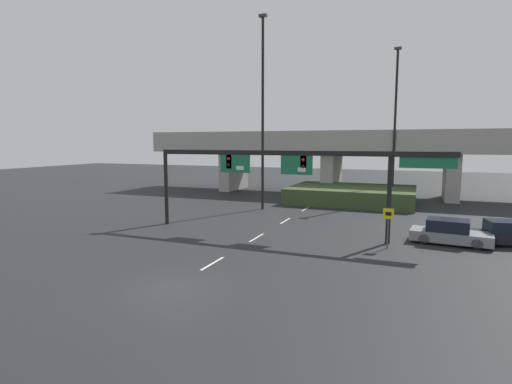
{
  "coord_description": "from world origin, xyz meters",
  "views": [
    {
      "loc": [
        9.44,
        -13.76,
        6.1
      ],
      "look_at": [
        0.0,
        9.53,
        2.99
      ],
      "focal_mm": 28.0,
      "sensor_mm": 36.0,
      "label": 1
    }
  ],
  "objects": [
    {
      "name": "highway_light_pole_near",
      "position": [
        -3.7,
        20.27,
        9.01
      ],
      "size": [
        0.7,
        0.36,
        17.26
      ],
      "color": "black",
      "rests_on": "ground"
    },
    {
      "name": "parked_sedan_near_right",
      "position": [
        11.44,
        12.61,
        0.69
      ],
      "size": [
        4.7,
        2.35,
        1.49
      ],
      "rotation": [
        0.0,
        0.0,
        -0.11
      ],
      "color": "gray",
      "rests_on": "ground"
    },
    {
      "name": "ground_plane",
      "position": [
        0.0,
        0.0,
        0.0
      ],
      "size": [
        160.0,
        160.0,
        0.0
      ],
      "primitive_type": "plane",
      "color": "black"
    },
    {
      "name": "parked_sedan_mid_right",
      "position": [
        14.72,
        13.7,
        0.67
      ],
      "size": [
        4.52,
        2.61,
        1.46
      ],
      "rotation": [
        0.0,
        0.0,
        0.19
      ],
      "color": "black",
      "rests_on": "ground"
    },
    {
      "name": "lane_markings",
      "position": [
        0.0,
        15.67,
        0.0
      ],
      "size": [
        0.14,
        26.43,
        0.01
      ],
      "color": "silver",
      "rests_on": "ground"
    },
    {
      "name": "highway_light_pole_far",
      "position": [
        7.11,
        29.69,
        8.16
      ],
      "size": [
        0.7,
        0.36,
        15.56
      ],
      "color": "black",
      "rests_on": "ground"
    },
    {
      "name": "signal_gantry",
      "position": [
        1.37,
        11.2,
        4.66
      ],
      "size": [
        19.74,
        0.44,
        5.6
      ],
      "color": "black",
      "rests_on": "ground"
    },
    {
      "name": "speed_limit_sign",
      "position": [
        8.02,
        10.02,
        1.57
      ],
      "size": [
        0.6,
        0.11,
        2.4
      ],
      "color": "#4C4C4C",
      "rests_on": "ground"
    },
    {
      "name": "overpass_bridge",
      "position": [
        0.0,
        33.47,
        5.18
      ],
      "size": [
        45.37,
        7.57,
        7.44
      ],
      "color": "#A39E93",
      "rests_on": "ground"
    },
    {
      "name": "grass_embankment",
      "position": [
        3.32,
        27.48,
        0.8
      ],
      "size": [
        12.24,
        8.97,
        1.61
      ],
      "color": "#384C28",
      "rests_on": "ground"
    }
  ]
}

